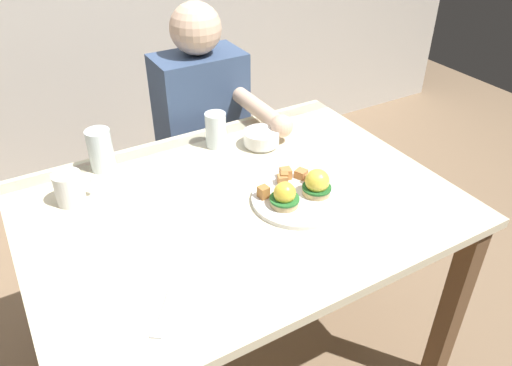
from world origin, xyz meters
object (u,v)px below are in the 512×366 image
(water_glass_far, at_px, (216,132))
(dining_table, at_px, (239,229))
(fork, at_px, (164,313))
(diner_person, at_px, (206,129))
(eggs_benedict_plate, at_px, (300,193))
(coffee_mug, at_px, (70,187))
(fruit_bowl, at_px, (261,138))
(water_glass_near, at_px, (101,152))

(water_glass_far, bearing_deg, dining_table, -105.36)
(fork, relative_size, diner_person, 0.12)
(eggs_benedict_plate, relative_size, coffee_mug, 2.42)
(eggs_benedict_plate, bearing_deg, water_glass_far, 98.83)
(dining_table, distance_m, water_glass_far, 0.36)
(water_glass_far, bearing_deg, fruit_bowl, -30.53)
(water_glass_near, height_order, diner_person, diner_person)
(coffee_mug, bearing_deg, eggs_benedict_plate, -29.71)
(eggs_benedict_plate, bearing_deg, fruit_bowl, 78.26)
(diner_person, bearing_deg, coffee_mug, -147.95)
(eggs_benedict_plate, xyz_separation_m, water_glass_near, (-0.44, 0.45, 0.04))
(fork, bearing_deg, diner_person, 59.85)
(coffee_mug, relative_size, diner_person, 0.10)
(dining_table, xyz_separation_m, fruit_bowl, (0.22, 0.24, 0.14))
(fruit_bowl, height_order, coffee_mug, coffee_mug)
(water_glass_far, bearing_deg, eggs_benedict_plate, -81.17)
(dining_table, bearing_deg, eggs_benedict_plate, -30.86)
(dining_table, bearing_deg, water_glass_near, 128.19)
(dining_table, distance_m, fruit_bowl, 0.35)
(eggs_benedict_plate, relative_size, fork, 1.98)
(fruit_bowl, bearing_deg, fork, -136.64)
(water_glass_far, bearing_deg, coffee_mug, -170.36)
(fork, distance_m, water_glass_far, 0.74)
(fruit_bowl, relative_size, water_glass_near, 0.89)
(coffee_mug, bearing_deg, dining_table, -29.28)
(eggs_benedict_plate, xyz_separation_m, fruit_bowl, (0.07, 0.33, 0.00))
(dining_table, height_order, water_glass_far, water_glass_far)
(eggs_benedict_plate, height_order, diner_person, diner_person)
(eggs_benedict_plate, relative_size, water_glass_near, 2.00)
(eggs_benedict_plate, height_order, fork, eggs_benedict_plate)
(eggs_benedict_plate, xyz_separation_m, diner_person, (0.03, 0.69, -0.12))
(fork, bearing_deg, water_glass_near, 85.23)
(dining_table, xyz_separation_m, water_glass_near, (-0.29, 0.36, 0.17))
(diner_person, bearing_deg, fruit_bowl, -83.31)
(water_glass_near, relative_size, diner_person, 0.12)
(fruit_bowl, bearing_deg, eggs_benedict_plate, -101.74)
(coffee_mug, height_order, diner_person, diner_person)
(fruit_bowl, xyz_separation_m, water_glass_near, (-0.50, 0.12, 0.03))
(dining_table, relative_size, coffee_mug, 10.76)
(dining_table, distance_m, diner_person, 0.63)
(fruit_bowl, bearing_deg, coffee_mug, -179.33)
(water_glass_near, bearing_deg, coffee_mug, -133.82)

